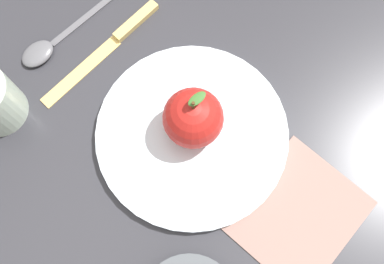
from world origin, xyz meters
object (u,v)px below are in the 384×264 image
(dinner_plate, at_px, (192,135))
(spoon, at_px, (49,45))
(apple, at_px, (192,120))
(knife, at_px, (112,43))
(linen_napkin, at_px, (298,214))

(dinner_plate, xyz_separation_m, spoon, (-0.00, 0.24, -0.00))
(dinner_plate, height_order, spoon, dinner_plate)
(apple, xyz_separation_m, knife, (0.05, 0.17, -0.05))
(apple, height_order, spoon, apple)
(dinner_plate, distance_m, apple, 0.04)
(dinner_plate, height_order, linen_napkin, dinner_plate)
(linen_napkin, bearing_deg, knife, 79.33)
(apple, distance_m, spoon, 0.24)
(knife, distance_m, spoon, 0.09)
(dinner_plate, relative_size, knife, 1.19)
(apple, relative_size, linen_napkin, 0.59)
(dinner_plate, xyz_separation_m, apple, (0.01, 0.00, 0.04))
(knife, distance_m, linen_napkin, 0.34)
(dinner_plate, bearing_deg, spoon, 90.22)
(spoon, height_order, linen_napkin, spoon)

